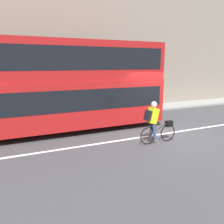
% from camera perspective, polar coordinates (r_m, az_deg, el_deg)
% --- Properties ---
extents(ground_plane, '(80.00, 80.00, 0.00)m').
position_cam_1_polar(ground_plane, '(9.49, 13.93, -5.41)').
color(ground_plane, '#424244').
extents(road_center_line, '(50.00, 0.14, 0.01)m').
position_cam_1_polar(road_center_line, '(9.47, 14.03, -5.43)').
color(road_center_line, silver).
rests_on(road_center_line, ground_plane).
extents(sidewalk_curb, '(60.00, 1.70, 0.11)m').
position_cam_1_polar(sidewalk_curb, '(13.36, 1.73, 0.36)').
color(sidewalk_curb, gray).
rests_on(sidewalk_curb, ground_plane).
extents(building_facade, '(60.00, 0.30, 8.22)m').
position_cam_1_polar(building_facade, '(14.03, 0.01, 17.61)').
color(building_facade, gray).
rests_on(building_facade, ground_plane).
extents(bus, '(10.19, 2.43, 3.77)m').
position_cam_1_polar(bus, '(9.40, -17.55, 7.18)').
color(bus, black).
rests_on(bus, ground_plane).
extents(cyclist_on_bike, '(1.52, 0.32, 1.56)m').
position_cam_1_polar(cyclist_on_bike, '(8.01, 11.14, -2.28)').
color(cyclist_on_bike, black).
rests_on(cyclist_on_bike, ground_plane).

